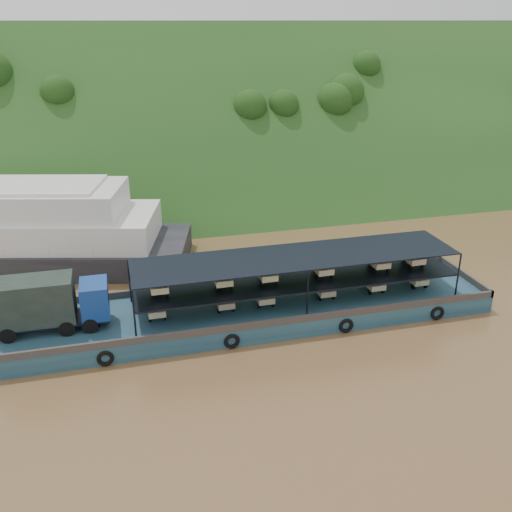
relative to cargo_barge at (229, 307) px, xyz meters
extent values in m
plane|color=brown|center=(4.97, 0.89, -1.20)|extent=(160.00, 160.00, 0.00)
cube|color=#173915|center=(4.97, 36.89, -1.20)|extent=(140.00, 39.60, 39.60)
cube|color=#15344C|center=(1.38, 0.03, -0.60)|extent=(35.00, 7.00, 1.20)
cube|color=#592D19|center=(1.38, 3.43, 0.25)|extent=(35.00, 0.20, 0.50)
cube|color=#592D19|center=(1.38, -3.37, 0.25)|extent=(35.00, 0.20, 0.50)
cube|color=#592D19|center=(18.78, 0.03, 0.25)|extent=(0.20, 7.00, 0.50)
torus|color=black|center=(-8.62, -3.52, -0.65)|extent=(1.06, 0.26, 1.06)
torus|color=black|center=(-0.62, -3.52, -0.65)|extent=(1.06, 0.26, 1.06)
torus|color=black|center=(7.38, -3.52, -0.65)|extent=(1.06, 0.26, 1.06)
torus|color=black|center=(14.38, -3.52, -0.65)|extent=(1.06, 0.26, 1.06)
cylinder|color=black|center=(-14.36, -1.14, 0.52)|extent=(1.04, 0.37, 1.03)
cylinder|color=black|center=(-14.35, 1.03, 0.52)|extent=(1.04, 0.37, 1.03)
cylinder|color=black|center=(-10.85, -1.17, 0.52)|extent=(1.04, 0.37, 1.03)
cylinder|color=black|center=(-10.83, 1.00, 0.52)|extent=(1.04, 0.37, 1.03)
cylinder|color=black|center=(-9.40, -1.18, 0.52)|extent=(1.04, 0.37, 1.03)
cylinder|color=black|center=(-9.39, 0.99, 0.52)|extent=(1.04, 0.37, 1.03)
cube|color=black|center=(-11.67, -0.08, 0.67)|extent=(7.04, 2.32, 0.21)
cube|color=navy|center=(-8.98, -0.10, 1.86)|extent=(1.77, 2.49, 2.27)
cube|color=black|center=(-8.10, -0.10, 2.27)|extent=(0.08, 2.07, 0.93)
cube|color=black|center=(-12.70, -0.07, 2.17)|extent=(4.98, 2.51, 2.89)
cube|color=black|center=(4.88, 0.03, 1.66)|extent=(23.00, 5.00, 0.12)
cube|color=black|center=(4.88, 0.03, 3.30)|extent=(23.00, 5.00, 0.08)
cylinder|color=black|center=(-6.62, -2.47, 1.65)|extent=(0.12, 0.12, 3.30)
cylinder|color=black|center=(-6.62, 2.53, 1.65)|extent=(0.12, 0.12, 3.30)
cylinder|color=black|center=(4.88, -2.47, 1.65)|extent=(0.12, 0.12, 3.30)
cylinder|color=black|center=(4.88, 2.53, 1.65)|extent=(0.12, 0.12, 3.30)
cylinder|color=black|center=(16.38, -2.47, 1.65)|extent=(0.12, 0.12, 3.30)
cylinder|color=black|center=(16.38, 2.53, 1.65)|extent=(0.12, 0.12, 3.30)
cylinder|color=black|center=(-5.10, 1.08, 0.26)|extent=(0.12, 0.52, 0.52)
cylinder|color=black|center=(-5.60, -0.72, 0.26)|extent=(0.14, 0.52, 0.52)
cylinder|color=black|center=(-4.60, -0.72, 0.26)|extent=(0.14, 0.52, 0.52)
cube|color=beige|center=(-5.10, -0.37, 0.60)|extent=(1.15, 1.50, 0.44)
cube|color=red|center=(-5.10, 0.78, 0.78)|extent=(0.55, 0.80, 0.80)
cube|color=red|center=(-5.10, 0.58, 1.28)|extent=(0.50, 0.10, 0.10)
cylinder|color=black|center=(-0.39, 1.08, 0.26)|extent=(0.12, 0.52, 0.52)
cylinder|color=black|center=(-0.89, -0.72, 0.26)|extent=(0.14, 0.52, 0.52)
cylinder|color=black|center=(0.11, -0.72, 0.26)|extent=(0.14, 0.52, 0.52)
cube|color=tan|center=(-0.39, -0.37, 0.60)|extent=(1.15, 1.50, 0.44)
cube|color=red|center=(-0.39, 0.78, 0.78)|extent=(0.55, 0.80, 0.80)
cube|color=red|center=(-0.39, 0.58, 1.28)|extent=(0.50, 0.10, 0.10)
cylinder|color=black|center=(2.46, 1.08, 0.26)|extent=(0.12, 0.52, 0.52)
cylinder|color=black|center=(1.96, -0.72, 0.26)|extent=(0.14, 0.52, 0.52)
cylinder|color=black|center=(2.96, -0.72, 0.26)|extent=(0.14, 0.52, 0.52)
cube|color=beige|center=(2.46, -0.37, 0.60)|extent=(1.15, 1.50, 0.44)
cube|color=red|center=(2.46, 0.78, 0.78)|extent=(0.55, 0.80, 0.80)
cube|color=red|center=(2.46, 0.58, 1.28)|extent=(0.50, 0.10, 0.10)
cylinder|color=black|center=(7.00, 1.08, 0.26)|extent=(0.12, 0.52, 0.52)
cylinder|color=black|center=(6.50, -0.72, 0.26)|extent=(0.14, 0.52, 0.52)
cylinder|color=black|center=(7.50, -0.72, 0.26)|extent=(0.14, 0.52, 0.52)
cube|color=tan|center=(7.00, -0.37, 0.60)|extent=(1.15, 1.50, 0.44)
cube|color=red|center=(7.00, 0.78, 0.78)|extent=(0.55, 0.80, 0.80)
cube|color=red|center=(7.00, 0.58, 1.28)|extent=(0.50, 0.10, 0.10)
cylinder|color=black|center=(10.90, 1.08, 0.26)|extent=(0.12, 0.52, 0.52)
cylinder|color=black|center=(10.40, -0.72, 0.26)|extent=(0.14, 0.52, 0.52)
cylinder|color=black|center=(11.40, -0.72, 0.26)|extent=(0.14, 0.52, 0.52)
cube|color=beige|center=(10.90, -0.37, 0.60)|extent=(1.15, 1.50, 0.44)
cube|color=red|center=(10.90, 0.78, 0.78)|extent=(0.55, 0.80, 0.80)
cube|color=red|center=(10.90, 0.58, 1.28)|extent=(0.50, 0.10, 0.10)
cylinder|color=black|center=(14.43, 1.08, 0.26)|extent=(0.12, 0.52, 0.52)
cylinder|color=black|center=(13.93, -0.72, 0.26)|extent=(0.14, 0.52, 0.52)
cylinder|color=black|center=(14.93, -0.72, 0.26)|extent=(0.14, 0.52, 0.52)
cube|color=beige|center=(14.43, -0.37, 0.60)|extent=(1.15, 1.50, 0.44)
cube|color=#B71B0C|center=(14.43, 0.78, 0.78)|extent=(0.55, 0.80, 0.80)
cube|color=#B71B0C|center=(14.43, 0.58, 1.28)|extent=(0.50, 0.10, 0.10)
cylinder|color=black|center=(-4.81, 1.08, 1.98)|extent=(0.12, 0.52, 0.52)
cylinder|color=black|center=(-5.31, -0.72, 1.98)|extent=(0.14, 0.52, 0.52)
cylinder|color=black|center=(-4.31, -0.72, 1.98)|extent=(0.14, 0.52, 0.52)
cube|color=beige|center=(-4.81, -0.37, 2.32)|extent=(1.15, 1.50, 0.44)
cube|color=beige|center=(-4.81, 0.78, 2.50)|extent=(0.55, 0.80, 0.80)
cube|color=beige|center=(-4.81, 0.58, 3.00)|extent=(0.50, 0.10, 0.10)
cylinder|color=black|center=(-0.50, 1.08, 1.98)|extent=(0.12, 0.52, 0.52)
cylinder|color=black|center=(-1.00, -0.72, 1.98)|extent=(0.14, 0.52, 0.52)
cylinder|color=black|center=(0.00, -0.72, 1.98)|extent=(0.14, 0.52, 0.52)
cube|color=beige|center=(-0.50, -0.37, 2.32)|extent=(1.15, 1.50, 0.44)
cube|color=navy|center=(-0.50, 0.78, 2.50)|extent=(0.55, 0.80, 0.80)
cube|color=navy|center=(-0.50, 0.58, 3.00)|extent=(0.50, 0.10, 0.10)
cylinder|color=black|center=(2.66, 1.08, 1.98)|extent=(0.12, 0.52, 0.52)
cylinder|color=black|center=(2.16, -0.72, 1.98)|extent=(0.14, 0.52, 0.52)
cylinder|color=black|center=(3.16, -0.72, 1.98)|extent=(0.14, 0.52, 0.52)
cube|color=beige|center=(2.66, -0.37, 2.32)|extent=(1.15, 1.50, 0.44)
cube|color=#B80C18|center=(2.66, 0.78, 2.50)|extent=(0.55, 0.80, 0.80)
cube|color=#B80C18|center=(2.66, 0.58, 3.00)|extent=(0.50, 0.10, 0.10)
cylinder|color=black|center=(6.76, 1.08, 1.98)|extent=(0.12, 0.52, 0.52)
cylinder|color=black|center=(6.26, -0.72, 1.98)|extent=(0.14, 0.52, 0.52)
cylinder|color=black|center=(7.26, -0.72, 1.98)|extent=(0.14, 0.52, 0.52)
cube|color=beige|center=(6.76, -0.37, 2.32)|extent=(1.15, 1.50, 0.44)
cube|color=beige|center=(6.76, 0.78, 2.50)|extent=(0.55, 0.80, 0.80)
cube|color=beige|center=(6.76, 0.58, 3.00)|extent=(0.50, 0.10, 0.10)
cylinder|color=black|center=(11.14, 1.08, 1.98)|extent=(0.12, 0.52, 0.52)
cylinder|color=black|center=(10.64, -0.72, 1.98)|extent=(0.14, 0.52, 0.52)
cylinder|color=black|center=(11.64, -0.72, 1.98)|extent=(0.14, 0.52, 0.52)
cube|color=beige|center=(11.14, -0.37, 2.32)|extent=(1.15, 1.50, 0.44)
cube|color=#B3150B|center=(11.14, 0.78, 2.50)|extent=(0.55, 0.80, 0.80)
cube|color=#B3150B|center=(11.14, 0.58, 3.00)|extent=(0.50, 0.10, 0.10)
cylinder|color=black|center=(13.96, 1.08, 1.98)|extent=(0.12, 0.52, 0.52)
cylinder|color=black|center=(13.46, -0.72, 1.98)|extent=(0.14, 0.52, 0.52)
cylinder|color=black|center=(14.46, -0.72, 1.98)|extent=(0.14, 0.52, 0.52)
cube|color=beige|center=(13.96, -0.37, 2.32)|extent=(1.15, 1.50, 0.44)
cube|color=beige|center=(13.96, 0.78, 2.50)|extent=(0.55, 0.80, 0.80)
cube|color=beige|center=(13.96, 0.58, 3.00)|extent=(0.50, 0.10, 0.10)
camera|label=1|loc=(-7.28, -34.92, 18.68)|focal=40.00mm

